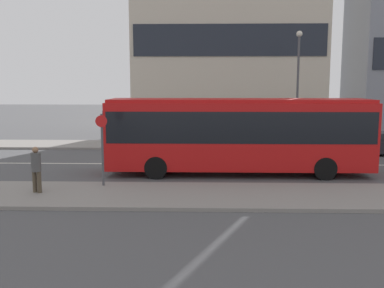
{
  "coord_description": "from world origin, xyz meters",
  "views": [
    {
      "loc": [
        2.7,
        -20.93,
        3.99
      ],
      "look_at": [
        2.16,
        -1.95,
        1.29
      ],
      "focal_mm": 40.0,
      "sensor_mm": 36.0,
      "label": 1
    }
  ],
  "objects_px": {
    "bus_stop_sign": "(102,144)",
    "pedestrian_near_stop": "(36,167)",
    "parked_car_0": "(370,144)",
    "street_lamp": "(298,77)",
    "city_bus": "(238,131)"
  },
  "relations": [
    {
      "from": "parked_car_0",
      "to": "city_bus",
      "type": "bearing_deg",
      "value": -145.01
    },
    {
      "from": "city_bus",
      "to": "street_lamp",
      "type": "height_order",
      "value": "street_lamp"
    },
    {
      "from": "parked_car_0",
      "to": "bus_stop_sign",
      "type": "bearing_deg",
      "value": -147.67
    },
    {
      "from": "pedestrian_near_stop",
      "to": "parked_car_0",
      "type": "bearing_deg",
      "value": -130.9
    },
    {
      "from": "parked_car_0",
      "to": "pedestrian_near_stop",
      "type": "relative_size",
      "value": 2.63
    },
    {
      "from": "bus_stop_sign",
      "to": "pedestrian_near_stop",
      "type": "bearing_deg",
      "value": -151.84
    },
    {
      "from": "parked_car_0",
      "to": "street_lamp",
      "type": "height_order",
      "value": "street_lamp"
    },
    {
      "from": "pedestrian_near_stop",
      "to": "bus_stop_sign",
      "type": "xyz_separation_m",
      "value": [
        2.11,
        1.13,
        0.66
      ]
    },
    {
      "from": "pedestrian_near_stop",
      "to": "city_bus",
      "type": "bearing_deg",
      "value": -134.56
    },
    {
      "from": "parked_car_0",
      "to": "street_lamp",
      "type": "xyz_separation_m",
      "value": [
        -3.74,
        2.07,
        3.77
      ]
    },
    {
      "from": "city_bus",
      "to": "pedestrian_near_stop",
      "type": "relative_size",
      "value": 6.93
    },
    {
      "from": "parked_car_0",
      "to": "street_lamp",
      "type": "relative_size",
      "value": 0.62
    },
    {
      "from": "bus_stop_sign",
      "to": "street_lamp",
      "type": "distance_m",
      "value": 14.36
    },
    {
      "from": "city_bus",
      "to": "bus_stop_sign",
      "type": "height_order",
      "value": "city_bus"
    },
    {
      "from": "parked_car_0",
      "to": "pedestrian_near_stop",
      "type": "xyz_separation_m",
      "value": [
        -15.34,
        -9.5,
        0.46
      ]
    }
  ]
}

